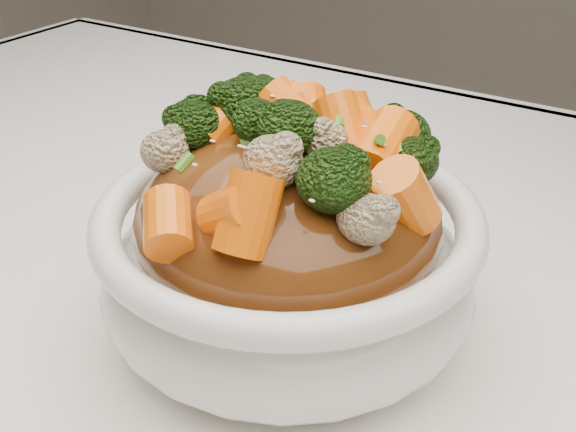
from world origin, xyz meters
The scene contains 8 objects.
tablecloth centered at (0.00, 0.00, 0.73)m, with size 1.20×0.80×0.04m, color white.
bowl centered at (0.03, -0.03, 0.79)m, with size 0.21×0.21×0.08m, color white, non-canonical shape.
sauce_base centered at (0.03, -0.03, 0.82)m, with size 0.17×0.17×0.09m, color #52290E.
carrots centered at (0.03, -0.03, 0.88)m, with size 0.17×0.17×0.05m, color #FF6B08, non-canonical shape.
broccoli centered at (0.03, -0.03, 0.88)m, with size 0.17×0.17×0.04m, color black, non-canonical shape.
cauliflower centered at (0.03, -0.03, 0.88)m, with size 0.17×0.17×0.03m, color tan, non-canonical shape.
scallions centered at (0.03, -0.03, 0.88)m, with size 0.12×0.12×0.02m, color #42801D, non-canonical shape.
sesame_seeds centered at (0.03, -0.03, 0.88)m, with size 0.15×0.15×0.01m, color beige, non-canonical shape.
Camera 1 is at (0.20, -0.29, 1.01)m, focal length 42.00 mm.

